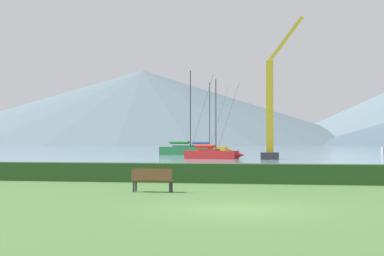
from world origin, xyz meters
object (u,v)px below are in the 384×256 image
(sailboat_slip_3, at_px, (212,154))
(park_bench_under_tree, at_px, (152,179))
(sailboat_slip_5, at_px, (187,150))
(dock_crane, at_px, (271,116))
(sailboat_slip_1, at_px, (207,149))

(sailboat_slip_3, relative_size, park_bench_under_tree, 5.63)
(sailboat_slip_5, distance_m, park_bench_under_tree, 64.23)
(park_bench_under_tree, bearing_deg, sailboat_slip_5, 100.10)
(sailboat_slip_3, bearing_deg, dock_crane, 3.67)
(sailboat_slip_5, height_order, park_bench_under_tree, sailboat_slip_5)
(park_bench_under_tree, xyz_separation_m, dock_crane, (2.88, 43.50, 4.38))
(park_bench_under_tree, distance_m, dock_crane, 43.82)
(park_bench_under_tree, bearing_deg, dock_crane, 86.80)
(sailboat_slip_1, xyz_separation_m, park_bench_under_tree, (9.92, -78.38, -0.19))
(sailboat_slip_1, bearing_deg, sailboat_slip_3, -75.95)
(sailboat_slip_3, height_order, dock_crane, dock_crane)
(sailboat_slip_1, distance_m, sailboat_slip_3, 34.49)
(sailboat_slip_1, height_order, dock_crane, dock_crane)
(sailboat_slip_3, height_order, sailboat_slip_5, sailboat_slip_5)
(sailboat_slip_3, height_order, park_bench_under_tree, sailboat_slip_3)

